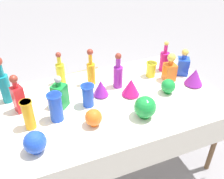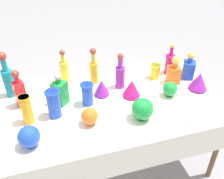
% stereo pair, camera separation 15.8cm
% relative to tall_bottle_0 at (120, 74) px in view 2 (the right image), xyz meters
% --- Properties ---
extents(ground_plane, '(40.00, 40.00, 0.00)m').
position_rel_tall_bottle_0_xyz_m(ground_plane, '(-0.12, -0.16, -0.89)').
color(ground_plane, gray).
extents(display_table, '(1.84, 1.08, 0.76)m').
position_rel_tall_bottle_0_xyz_m(display_table, '(-0.12, -0.19, -0.18)').
color(display_table, white).
rests_on(display_table, ground).
extents(tall_bottle_0, '(0.08, 0.08, 0.33)m').
position_rel_tall_bottle_0_xyz_m(tall_bottle_0, '(0.00, 0.00, 0.00)').
color(tall_bottle_0, purple).
rests_on(tall_bottle_0, display_table).
extents(tall_bottle_1, '(0.08, 0.08, 0.31)m').
position_rel_tall_bottle_0_xyz_m(tall_bottle_1, '(-0.45, 0.24, -0.01)').
color(tall_bottle_1, yellow).
rests_on(tall_bottle_1, display_table).
extents(tall_bottle_2, '(0.07, 0.07, 0.35)m').
position_rel_tall_bottle_0_xyz_m(tall_bottle_2, '(-0.20, 0.13, 0.01)').
color(tall_bottle_2, orange).
rests_on(tall_bottle_2, display_table).
extents(tall_bottle_3, '(0.08, 0.08, 0.40)m').
position_rel_tall_bottle_0_xyz_m(tall_bottle_3, '(-0.92, 0.14, 0.04)').
color(tall_bottle_3, teal).
rests_on(tall_bottle_3, display_table).
extents(tall_bottle_4, '(0.09, 0.09, 0.30)m').
position_rel_tall_bottle_0_xyz_m(tall_bottle_4, '(0.53, 0.10, -0.02)').
color(tall_bottle_4, '#C61972').
rests_on(tall_bottle_4, display_table).
extents(square_decanter_0, '(0.15, 0.15, 0.26)m').
position_rel_tall_bottle_0_xyz_m(square_decanter_0, '(0.66, -0.03, -0.03)').
color(square_decanter_0, blue).
rests_on(square_decanter_0, display_table).
extents(square_decanter_1, '(0.11, 0.11, 0.27)m').
position_rel_tall_bottle_0_xyz_m(square_decanter_1, '(0.48, -0.07, -0.02)').
color(square_decanter_1, orange).
rests_on(square_decanter_1, display_table).
extents(square_decanter_2, '(0.14, 0.14, 0.28)m').
position_rel_tall_bottle_0_xyz_m(square_decanter_2, '(-0.53, -0.09, -0.02)').
color(square_decanter_2, '#198C38').
rests_on(square_decanter_2, display_table).
extents(square_decanter_3, '(0.10, 0.10, 0.32)m').
position_rel_tall_bottle_0_xyz_m(square_decanter_3, '(-0.83, -0.03, 0.01)').
color(square_decanter_3, red).
rests_on(square_decanter_3, display_table).
extents(slender_vase_0, '(0.11, 0.11, 0.23)m').
position_rel_tall_bottle_0_xyz_m(slender_vase_0, '(-0.59, -0.24, -0.01)').
color(slender_vase_0, blue).
rests_on(slender_vase_0, display_table).
extents(slender_vase_1, '(0.10, 0.10, 0.14)m').
position_rel_tall_bottle_0_xyz_m(slender_vase_1, '(0.36, 0.05, -0.05)').
color(slender_vase_1, yellow).
rests_on(slender_vase_1, display_table).
extents(slender_vase_2, '(0.09, 0.09, 0.23)m').
position_rel_tall_bottle_0_xyz_m(slender_vase_2, '(-0.79, -0.25, -0.01)').
color(slender_vase_2, orange).
rests_on(slender_vase_2, display_table).
extents(slender_vase_3, '(0.11, 0.11, 0.19)m').
position_rel_tall_bottle_0_xyz_m(slender_vase_3, '(-0.33, -0.17, -0.03)').
color(slender_vase_3, blue).
rests_on(slender_vase_3, display_table).
extents(fluted_vase_0, '(0.16, 0.16, 0.16)m').
position_rel_tall_bottle_0_xyz_m(fluted_vase_0, '(0.64, -0.23, -0.05)').
color(fluted_vase_0, purple).
rests_on(fluted_vase_0, display_table).
extents(fluted_vase_1, '(0.15, 0.15, 0.16)m').
position_rel_tall_bottle_0_xyz_m(fluted_vase_1, '(0.05, -0.16, -0.05)').
color(fluted_vase_1, '#C61972').
rests_on(fluted_vase_1, display_table).
extents(fluted_vase_2, '(0.13, 0.13, 0.15)m').
position_rel_tall_bottle_0_xyz_m(fluted_vase_2, '(-0.19, -0.07, -0.05)').
color(fluted_vase_2, purple).
rests_on(fluted_vase_2, display_table).
extents(round_bowl_0, '(0.12, 0.12, 0.13)m').
position_rel_tall_bottle_0_xyz_m(round_bowl_0, '(0.36, -0.25, -0.06)').
color(round_bowl_0, '#198C38').
rests_on(round_bowl_0, display_table).
extents(round_bowl_1, '(0.17, 0.17, 0.18)m').
position_rel_tall_bottle_0_xyz_m(round_bowl_1, '(0.02, -0.46, -0.04)').
color(round_bowl_1, '#198C38').
rests_on(round_bowl_1, display_table).
extents(round_bowl_2, '(0.13, 0.13, 0.13)m').
position_rel_tall_bottle_0_xyz_m(round_bowl_2, '(-0.36, -0.40, -0.06)').
color(round_bowl_2, orange).
rests_on(round_bowl_2, display_table).
extents(round_bowl_3, '(0.15, 0.15, 0.16)m').
position_rel_tall_bottle_0_xyz_m(round_bowl_3, '(-0.78, -0.50, -0.05)').
color(round_bowl_3, blue).
rests_on(round_bowl_3, display_table).
extents(price_tag_left, '(0.06, 0.03, 0.04)m').
position_rel_tall_bottle_0_xyz_m(price_tag_left, '(0.30, -0.64, -0.11)').
color(price_tag_left, white).
rests_on(price_tag_left, display_table).
extents(cardboard_box_behind_left, '(0.50, 0.34, 0.35)m').
position_rel_tall_bottle_0_xyz_m(cardboard_box_behind_left, '(0.06, 0.99, -0.76)').
color(cardboard_box_behind_left, tan).
rests_on(cardboard_box_behind_left, ground).
extents(cardboard_box_behind_right, '(0.53, 0.32, 0.46)m').
position_rel_tall_bottle_0_xyz_m(cardboard_box_behind_right, '(-0.11, 0.84, -0.70)').
color(cardboard_box_behind_right, tan).
rests_on(cardboard_box_behind_right, ground).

